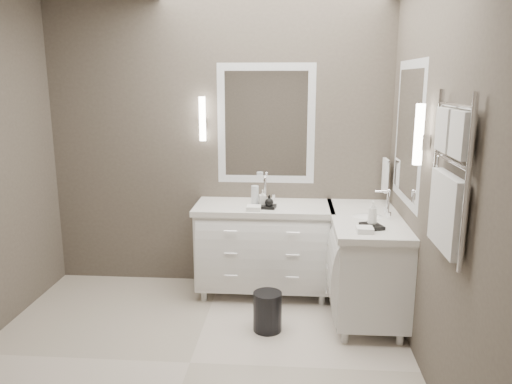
# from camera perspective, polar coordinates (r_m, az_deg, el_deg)

# --- Properties ---
(floor) EXTENTS (3.20, 3.00, 0.01)m
(floor) POSITION_cam_1_polar(r_m,az_deg,el_deg) (3.75, -7.56, -18.83)
(floor) COLOR beige
(floor) RESTS_ON ground
(wall_back) EXTENTS (3.20, 0.01, 2.70)m
(wall_back) POSITION_cam_1_polar(r_m,az_deg,el_deg) (4.72, -4.34, 5.37)
(wall_back) COLOR #514941
(wall_back) RESTS_ON floor
(wall_front) EXTENTS (3.20, 0.01, 2.70)m
(wall_front) POSITION_cam_1_polar(r_m,az_deg,el_deg) (1.86, -18.23, -6.84)
(wall_front) COLOR #514941
(wall_front) RESTS_ON floor
(wall_right) EXTENTS (0.01, 3.00, 2.70)m
(wall_right) POSITION_cam_1_polar(r_m,az_deg,el_deg) (3.31, 20.05, 1.45)
(wall_right) COLOR #514941
(wall_right) RESTS_ON floor
(vanity_back) EXTENTS (1.24, 0.59, 0.97)m
(vanity_back) POSITION_cam_1_polar(r_m,az_deg,el_deg) (4.60, 0.91, -5.88)
(vanity_back) COLOR white
(vanity_back) RESTS_ON floor
(vanity_right) EXTENTS (0.59, 1.24, 0.97)m
(vanity_right) POSITION_cam_1_polar(r_m,az_deg,el_deg) (4.33, 12.39, -7.39)
(vanity_right) COLOR white
(vanity_right) RESTS_ON floor
(mirror_back) EXTENTS (0.90, 0.02, 1.10)m
(mirror_back) POSITION_cam_1_polar(r_m,az_deg,el_deg) (4.64, 1.14, 7.76)
(mirror_back) COLOR white
(mirror_back) RESTS_ON wall_back
(mirror_right) EXTENTS (0.02, 0.90, 1.10)m
(mirror_right) POSITION_cam_1_polar(r_m,az_deg,el_deg) (4.04, 17.02, 6.47)
(mirror_right) COLOR white
(mirror_right) RESTS_ON wall_right
(sconce_back) EXTENTS (0.06, 0.06, 0.40)m
(sconce_back) POSITION_cam_1_polar(r_m,az_deg,el_deg) (4.64, -6.15, 8.22)
(sconce_back) COLOR white
(sconce_back) RESTS_ON wall_back
(sconce_right) EXTENTS (0.06, 0.06, 0.40)m
(sconce_right) POSITION_cam_1_polar(r_m,az_deg,el_deg) (3.46, 18.11, 6.14)
(sconce_right) COLOR white
(sconce_right) RESTS_ON wall_right
(towel_bar_corner) EXTENTS (0.03, 0.22, 0.30)m
(towel_bar_corner) POSITION_cam_1_polar(r_m,az_deg,el_deg) (4.64, 14.56, 1.94)
(towel_bar_corner) COLOR white
(towel_bar_corner) RESTS_ON wall_right
(towel_ladder) EXTENTS (0.06, 0.58, 0.90)m
(towel_ladder) POSITION_cam_1_polar(r_m,az_deg,el_deg) (2.91, 21.16, 0.74)
(towel_ladder) COLOR white
(towel_ladder) RESTS_ON wall_right
(waste_bin) EXTENTS (0.26, 0.26, 0.32)m
(waste_bin) POSITION_cam_1_polar(r_m,az_deg,el_deg) (4.06, 1.32, -13.50)
(waste_bin) COLOR black
(waste_bin) RESTS_ON floor
(amenity_tray_back) EXTENTS (0.19, 0.15, 0.03)m
(amenity_tray_back) POSITION_cam_1_polar(r_m,az_deg,el_deg) (4.38, 1.14, -1.67)
(amenity_tray_back) COLOR black
(amenity_tray_back) RESTS_ON vanity_back
(amenity_tray_right) EXTENTS (0.18, 0.21, 0.03)m
(amenity_tray_right) POSITION_cam_1_polar(r_m,az_deg,el_deg) (3.90, 13.11, -3.82)
(amenity_tray_right) COLOR black
(amenity_tray_right) RESTS_ON vanity_right
(water_bottle) EXTENTS (0.08, 0.08, 0.19)m
(water_bottle) POSITION_cam_1_polar(r_m,az_deg,el_deg) (4.40, -0.13, -0.50)
(water_bottle) COLOR silver
(water_bottle) RESTS_ON vanity_back
(soap_bottle_a) EXTENTS (0.07, 0.07, 0.13)m
(soap_bottle_a) POSITION_cam_1_polar(r_m,az_deg,el_deg) (4.38, 0.77, -0.61)
(soap_bottle_a) COLOR white
(soap_bottle_a) RESTS_ON amenity_tray_back
(soap_bottle_b) EXTENTS (0.09, 0.09, 0.10)m
(soap_bottle_b) POSITION_cam_1_polar(r_m,az_deg,el_deg) (4.33, 1.52, -0.98)
(soap_bottle_b) COLOR black
(soap_bottle_b) RESTS_ON amenity_tray_back
(soap_bottle_c) EXTENTS (0.07, 0.07, 0.18)m
(soap_bottle_c) POSITION_cam_1_polar(r_m,az_deg,el_deg) (3.87, 13.18, -2.34)
(soap_bottle_c) COLOR white
(soap_bottle_c) RESTS_ON amenity_tray_right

